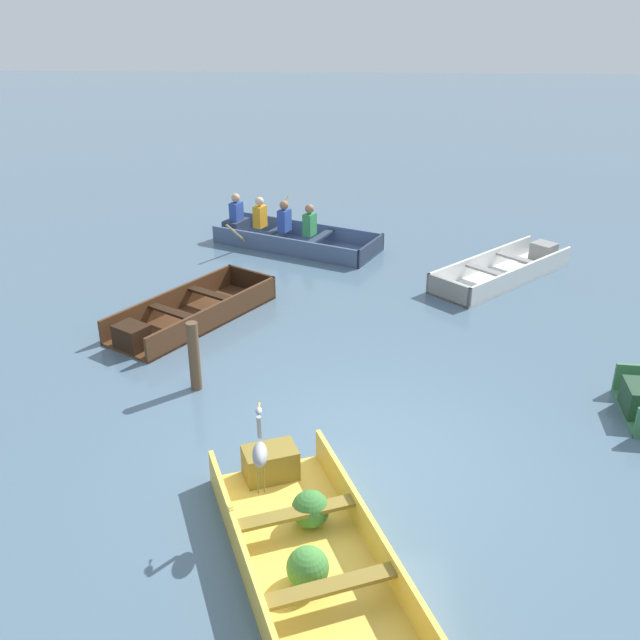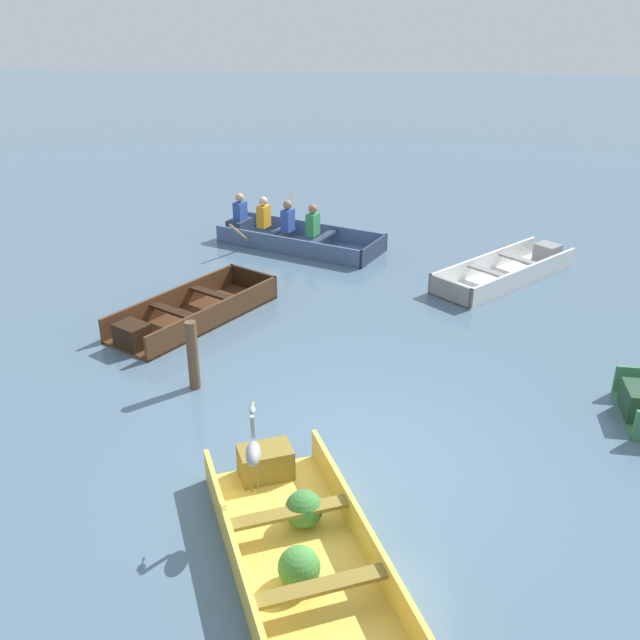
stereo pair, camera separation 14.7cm
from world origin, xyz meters
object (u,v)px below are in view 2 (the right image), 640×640
Objects in this scene: dinghy_yellow_foreground at (300,546)px; rowboat_slate_blue_with_crew at (290,234)px; heron_on_dinghy at (253,451)px; skiff_white_mid_moored at (509,271)px; skiff_dark_varnish_near_moored at (188,314)px; mooring_post at (193,355)px.

rowboat_slate_blue_with_crew is (-1.05, 8.78, 0.08)m from dinghy_yellow_foreground.
skiff_white_mid_moored is at bearing 62.44° from heron_on_dinghy.
skiff_dark_varnish_near_moored is 5.76m from skiff_white_mid_moored.
heron_on_dinghy is (1.76, -4.53, 0.74)m from skiff_dark_varnish_near_moored.
mooring_post is (0.56, -1.97, 0.34)m from skiff_dark_varnish_near_moored.
skiff_white_mid_moored is (5.30, 2.26, -0.01)m from skiff_dark_varnish_near_moored.
dinghy_yellow_foreground is 0.98× the size of rowboat_slate_blue_with_crew.
dinghy_yellow_foreground is 1.15× the size of skiff_dark_varnish_near_moored.
dinghy_yellow_foreground reaches higher than skiff_white_mid_moored.
skiff_dark_varnish_near_moored is at bearing 105.88° from mooring_post.
skiff_white_mid_moored is 2.96× the size of mooring_post.
skiff_white_mid_moored is 6.36m from mooring_post.
mooring_post reaches higher than skiff_white_mid_moored.
skiff_dark_varnish_near_moored is at bearing 111.19° from heron_on_dinghy.
mooring_post is (-1.66, 2.99, 0.33)m from dinghy_yellow_foreground.
dinghy_yellow_foreground is 8.84m from rowboat_slate_blue_with_crew.
mooring_post is at bearing 115.02° from heron_on_dinghy.
skiff_white_mid_moored is at bearing 23.07° from skiff_dark_varnish_near_moored.
skiff_white_mid_moored is at bearing -20.80° from rowboat_slate_blue_with_crew.
skiff_white_mid_moored is at bearing 66.88° from dinghy_yellow_foreground.
dinghy_yellow_foreground is 4.06× the size of heron_on_dinghy.
rowboat_slate_blue_with_crew is at bearing 83.99° from mooring_post.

